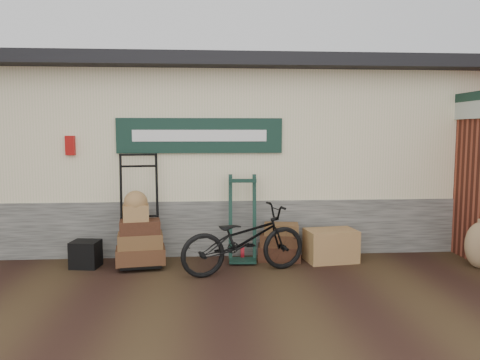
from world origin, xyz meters
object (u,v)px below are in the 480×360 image
Objects in this scene: suitcase_stack at (279,241)px; wicker_hamper at (331,245)px; green_barrow at (242,219)px; porter_trolley at (140,209)px; bicycle at (244,236)px; black_trunk at (86,254)px.

suitcase_stack reaches higher than wicker_hamper.
suitcase_stack is (0.58, 0.03, -0.38)m from green_barrow.
suitcase_stack is 0.87× the size of wicker_hamper.
porter_trolley is 2.59× the size of suitcase_stack.
bicycle is (-0.03, -0.61, -0.13)m from green_barrow.
bicycle is (2.33, -0.44, 0.34)m from black_trunk.
porter_trolley is 1.66m from bicycle.
porter_trolley is at bearing 179.45° from wicker_hamper.
bicycle is at bearing -160.09° from wicker_hamper.
black_trunk is 2.39m from bicycle.
wicker_hamper is 1.92× the size of black_trunk.
wicker_hamper is (2.93, -0.03, -0.61)m from porter_trolley.
porter_trolley is 0.93× the size of bicycle.
porter_trolley is 4.32× the size of black_trunk.
wicker_hamper is at bearing -1.08° from green_barrow.
black_trunk is (-2.35, -0.17, -0.47)m from green_barrow.
bicycle is at bearing -27.60° from porter_trolley.
green_barrow is 1.44m from wicker_hamper.
wicker_hamper is at bearing -9.74° from suitcase_stack.
suitcase_stack is 0.92m from bicycle.
wicker_hamper is at bearing -8.91° from porter_trolley.
suitcase_stack is 1.67× the size of black_trunk.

